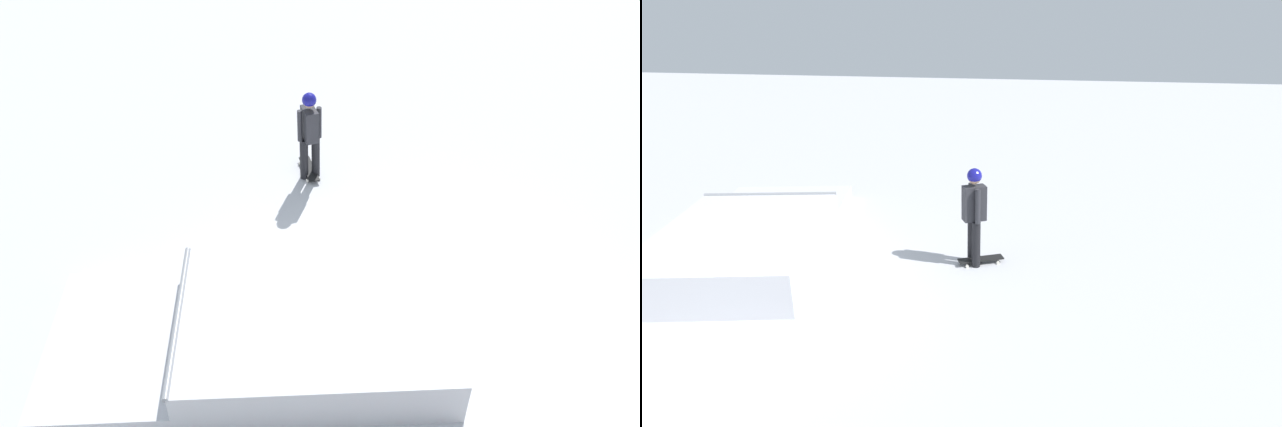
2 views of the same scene
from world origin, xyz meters
TOP-DOWN VIEW (x-y plane):
  - ground_plane at (0.00, 0.00)m, footprint 60.00×60.00m
  - skate_ramp at (1.91, 1.09)m, footprint 5.82×3.64m
  - skater at (2.17, -2.91)m, footprint 0.40×0.44m
  - skateboard at (2.21, -3.03)m, footprint 0.51×0.81m

SIDE VIEW (x-z plane):
  - ground_plane at x=0.00m, z-range 0.00..0.00m
  - skateboard at x=2.21m, z-range 0.03..0.12m
  - skate_ramp at x=1.91m, z-range -0.05..0.69m
  - skater at x=2.17m, z-range 0.14..1.87m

